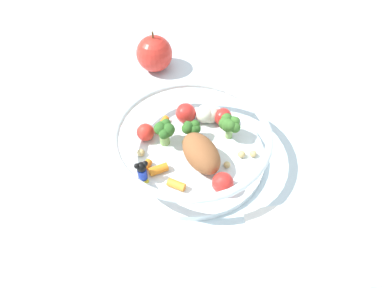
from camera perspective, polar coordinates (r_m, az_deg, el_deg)
ground_plane at (r=0.60m, az=-1.64°, el=-0.71°), size 2.40×2.40×0.00m
food_container at (r=0.57m, az=0.26°, el=0.34°), size 0.23×0.23×0.06m
loose_apple at (r=0.73m, az=-5.60°, el=13.19°), size 0.07×0.07×0.08m
folded_napkin at (r=0.53m, az=17.05°, el=-14.06°), size 0.18×0.16×0.01m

